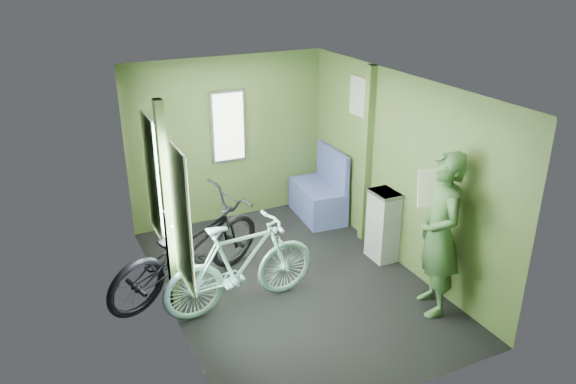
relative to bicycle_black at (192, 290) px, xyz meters
name	(u,v)px	position (x,y,z in m)	size (l,w,h in m)	color
room	(287,166)	(1.05, -0.31, 1.44)	(4.00, 4.02, 2.31)	black
bicycle_black	(192,290)	(0.00, 0.00, 0.00)	(0.72, 2.07, 1.09)	black
bicycle_mint	(243,306)	(0.40, -0.55, 0.00)	(0.49, 1.72, 1.03)	#81BCB6
passenger	(440,234)	(2.22, -1.45, 0.89)	(0.62, 0.75, 1.77)	#355830
waste_box	(383,225)	(2.35, -0.31, 0.45)	(0.26, 0.37, 0.90)	gray
bench_seat	(319,197)	(2.24, 1.10, 0.30)	(0.61, 0.99, 1.00)	navy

